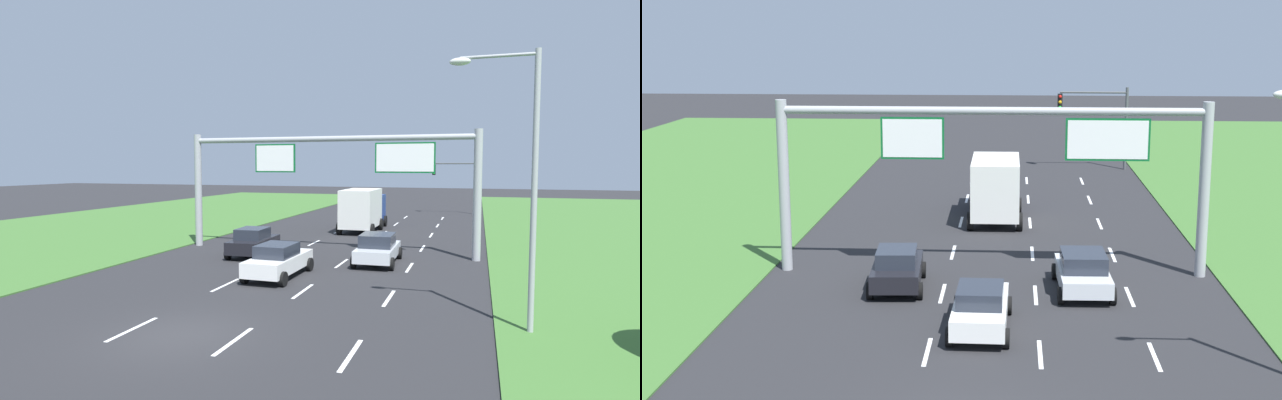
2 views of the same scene
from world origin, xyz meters
TOP-DOWN VIEW (x-y plane):
  - lane_dashes_inner_left at (-1.75, 9.00)m, footprint 0.14×56.40m
  - lane_dashes_inner_right at (1.75, 9.00)m, footprint 0.14×56.40m
  - lane_dashes_slip at (5.25, 9.00)m, footprint 0.14×56.40m
  - car_near_red at (-3.53, 12.58)m, footprint 2.26×4.02m
  - car_lead_silver at (3.53, 12.54)m, footprint 2.19×4.29m
  - car_mid_lane at (-0.17, 8.09)m, footprint 2.08×4.41m
  - box_truck at (-0.02, 24.99)m, footprint 2.73×7.10m
  - sign_gantry at (0.27, 14.89)m, footprint 17.24×0.44m
  - traffic_light_mast at (6.56, 40.66)m, footprint 4.76×0.49m

SIDE VIEW (x-z plane):
  - lane_dashes_inner_left at x=-1.75m, z-range 0.00..0.01m
  - lane_dashes_inner_right at x=1.75m, z-range 0.00..0.01m
  - lane_dashes_slip at x=5.25m, z-range 0.00..0.01m
  - car_mid_lane at x=-0.17m, z-range 0.01..1.55m
  - car_lead_silver at x=3.53m, z-range 0.01..1.57m
  - car_near_red at x=-3.53m, z-range 0.00..1.59m
  - box_truck at x=-0.02m, z-range 0.11..3.36m
  - traffic_light_mast at x=6.56m, z-range 1.07..6.67m
  - sign_gantry at x=0.27m, z-range 1.38..8.38m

